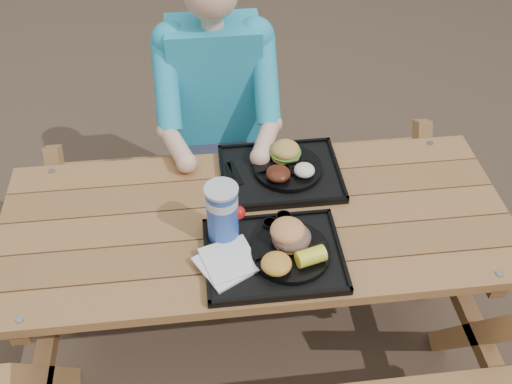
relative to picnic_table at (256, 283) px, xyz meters
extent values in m
plane|color=#999999|center=(0.00, 0.00, -0.38)|extent=(60.00, 60.00, 0.00)
cube|color=black|center=(0.04, -0.18, 0.39)|extent=(0.45, 0.35, 0.02)
cube|color=black|center=(0.12, 0.21, 0.39)|extent=(0.45, 0.35, 0.02)
cylinder|color=black|center=(0.09, -0.19, 0.41)|extent=(0.26, 0.26, 0.02)
cylinder|color=black|center=(0.15, 0.22, 0.41)|extent=(0.26, 0.26, 0.02)
cube|color=white|center=(-0.12, -0.21, 0.40)|extent=(0.23, 0.23, 0.02)
cylinder|color=#1741B0|center=(-0.12, -0.08, 0.50)|extent=(0.10, 0.10, 0.21)
cylinder|color=black|center=(0.04, -0.07, 0.41)|extent=(0.05, 0.05, 0.03)
cylinder|color=gold|center=(0.09, -0.05, 0.41)|extent=(0.06, 0.06, 0.03)
ellipsoid|color=gold|center=(0.03, -0.26, 0.44)|extent=(0.10, 0.10, 0.05)
cube|color=black|center=(-0.05, 0.22, 0.40)|extent=(0.05, 0.14, 0.01)
ellipsoid|color=#502010|center=(0.10, 0.16, 0.44)|extent=(0.09, 0.09, 0.04)
ellipsoid|color=white|center=(0.20, 0.17, 0.44)|extent=(0.08, 0.08, 0.04)
camera|label=1|loc=(-0.16, -1.37, 1.83)|focal=40.00mm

